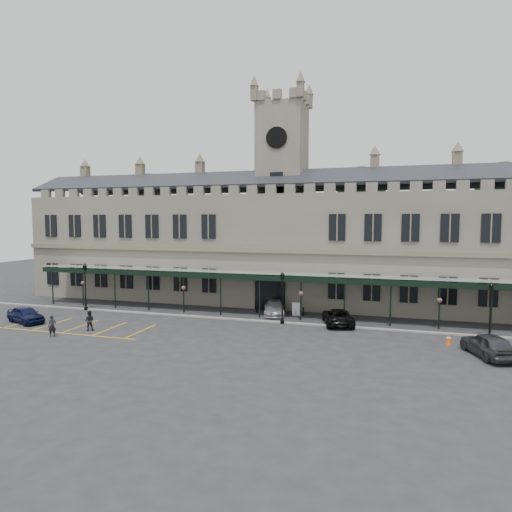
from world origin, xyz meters
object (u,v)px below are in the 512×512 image
(car_van, at_px, (338,317))
(person_b, at_px, (89,321))
(car_right_a, at_px, (488,345))
(lamp_post_right, at_px, (490,305))
(traffic_cone, at_px, (449,339))
(car_left_a, at_px, (26,315))
(car_taxi, at_px, (274,308))
(station_building, at_px, (282,245))
(lamp_post_left, at_px, (85,282))
(clock_tower, at_px, (282,186))
(person_a, at_px, (52,326))
(lamp_post_mid, at_px, (282,293))
(sign_board, at_px, (296,309))

(car_van, distance_m, person_b, 21.53)
(car_right_a, bearing_deg, car_van, -50.71)
(lamp_post_right, height_order, traffic_cone, lamp_post_right)
(car_left_a, bearing_deg, car_taxi, -43.73)
(station_building, xyz_separation_m, lamp_post_left, (-18.26, -10.56, -3.56))
(clock_tower, relative_size, person_a, 14.37)
(person_a, bearing_deg, clock_tower, 32.74)
(lamp_post_mid, xyz_separation_m, person_b, (-14.99, -7.28, -1.96))
(car_left_a, bearing_deg, traffic_cone, -64.03)
(car_taxi, bearing_deg, car_right_a, -42.39)
(lamp_post_right, xyz_separation_m, car_van, (-12.05, 1.07, -1.94))
(car_right_a, relative_size, person_a, 2.84)
(sign_board, bearing_deg, car_taxi, 179.54)
(traffic_cone, xyz_separation_m, car_taxi, (-15.29, 6.51, 0.32))
(person_a, bearing_deg, lamp_post_mid, 7.57)
(clock_tower, relative_size, car_right_a, 5.06)
(traffic_cone, relative_size, car_taxi, 0.16)
(person_a, bearing_deg, car_taxi, 18.89)
(car_left_a, relative_size, person_a, 2.53)
(station_building, bearing_deg, car_right_a, -41.07)
(lamp_post_left, height_order, traffic_cone, lamp_post_left)
(clock_tower, bearing_deg, car_taxi, -82.00)
(lamp_post_left, bearing_deg, station_building, 30.05)
(lamp_post_left, height_order, car_left_a, lamp_post_left)
(lamp_post_left, distance_m, lamp_post_right, 37.84)
(sign_board, xyz_separation_m, car_right_a, (15.37, -9.22, 0.21))
(clock_tower, distance_m, person_a, 27.65)
(car_taxi, bearing_deg, lamp_post_mid, -79.55)
(clock_tower, xyz_separation_m, lamp_post_left, (-18.26, -10.65, -10.20))
(lamp_post_right, distance_m, car_van, 12.25)
(clock_tower, xyz_separation_m, car_taxi, (1.00, -7.12, -12.42))
(clock_tower, bearing_deg, lamp_post_mid, -75.87)
(traffic_cone, distance_m, person_a, 30.89)
(station_building, relative_size, sign_board, 46.49)
(lamp_post_left, bearing_deg, person_a, -65.84)
(traffic_cone, height_order, person_b, person_b)
(lamp_post_left, xyz_separation_m, person_a, (4.46, -9.95, -2.04))
(traffic_cone, bearing_deg, clock_tower, 140.08)
(clock_tower, distance_m, person_b, 24.99)
(traffic_cone, bearing_deg, lamp_post_mid, 167.78)
(lamp_post_left, xyz_separation_m, car_taxi, (19.26, 3.53, -2.22))
(lamp_post_right, height_order, car_left_a, lamp_post_right)
(lamp_post_mid, distance_m, sign_board, 4.29)
(traffic_cone, height_order, car_taxi, car_taxi)
(lamp_post_left, distance_m, person_a, 11.09)
(station_building, relative_size, person_b, 35.49)
(clock_tower, relative_size, car_taxi, 5.23)
(lamp_post_left, distance_m, car_right_a, 37.26)
(lamp_post_mid, height_order, car_taxi, lamp_post_mid)
(clock_tower, bearing_deg, traffic_cone, -39.92)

